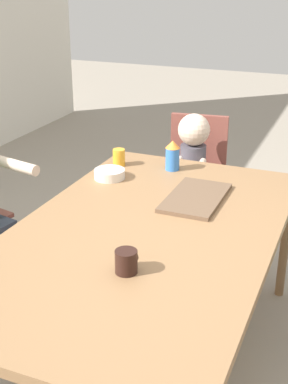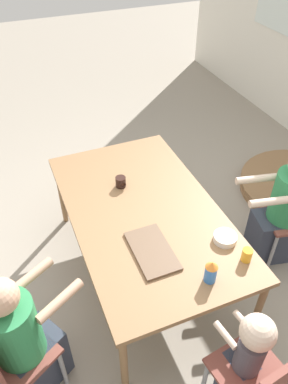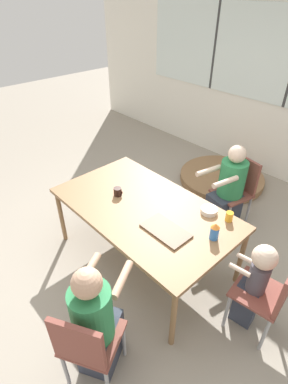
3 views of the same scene
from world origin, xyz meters
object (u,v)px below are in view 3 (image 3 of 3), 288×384
object	(u,v)px
sippy_cup	(215,231)
folded_table_stack	(221,178)
juice_glass	(229,217)
chair_for_toddler	(272,292)
person_man_blue_shirt	(96,324)
person_woman_green_shirt	(228,192)
bowl_white_shallow	(209,210)
chair_for_man_blue_shirt	(86,344)
person_toddler	(254,285)
chair_for_woman_green_shirt	(238,186)
coffee_mug	(118,192)

from	to	relation	value
sippy_cup	folded_table_stack	world-z (taller)	sippy_cup
juice_glass	folded_table_stack	world-z (taller)	juice_glass
chair_for_toddler	person_man_blue_shirt	world-z (taller)	person_man_blue_shirt
juice_glass	person_man_blue_shirt	bearing A→B (deg)	-94.31
person_woman_green_shirt	bowl_white_shallow	xyz separation A→B (m)	(0.25, -0.75, 0.26)
chair_for_toddler	person_woman_green_shirt	distance (m)	1.46
chair_for_man_blue_shirt	folded_table_stack	size ratio (longest dim) A/B	0.68
person_man_blue_shirt	person_toddler	world-z (taller)	person_man_blue_shirt
chair_for_man_blue_shirt	folded_table_stack	world-z (taller)	chair_for_man_blue_shirt
chair_for_woman_green_shirt	juice_glass	size ratio (longest dim) A/B	9.24
chair_for_toddler	person_toddler	xyz separation A→B (m)	(-0.15, -0.02, -0.03)
juice_glass	chair_for_woman_green_shirt	bearing A→B (deg)	115.36
person_toddler	bowl_white_shallow	size ratio (longest dim) A/B	5.75
chair_for_man_blue_shirt	folded_table_stack	distance (m)	3.37
bowl_white_shallow	coffee_mug	bearing A→B (deg)	-150.40
person_man_blue_shirt	chair_for_man_blue_shirt	bearing A→B (deg)	-90.00
chair_for_woman_green_shirt	coffee_mug	distance (m)	1.54
person_man_blue_shirt	juice_glass	size ratio (longest dim) A/B	11.79
person_woman_green_shirt	sippy_cup	bearing A→B (deg)	128.52
chair_for_man_blue_shirt	chair_for_woman_green_shirt	bearing A→B (deg)	68.90
person_toddler	juice_glass	world-z (taller)	person_toddler
folded_table_stack	person_woman_green_shirt	bearing A→B (deg)	-54.11
chair_for_toddler	sippy_cup	distance (m)	0.66
coffee_mug	juice_glass	distance (m)	1.15
person_toddler	chair_for_toddler	bearing A→B (deg)	-90.00
chair_for_man_blue_shirt	person_man_blue_shirt	distance (m)	0.17
chair_for_man_blue_shirt	sippy_cup	size ratio (longest dim) A/B	5.25
juice_glass	folded_table_stack	distance (m)	2.02
chair_for_man_blue_shirt	coffee_mug	distance (m)	1.51
folded_table_stack	person_man_blue_shirt	bearing A→B (deg)	-72.54
person_man_blue_shirt	sippy_cup	bearing A→B (deg)	52.21
chair_for_toddler	folded_table_stack	distance (m)	2.54
chair_for_man_blue_shirt	sippy_cup	world-z (taller)	sippy_cup
chair_for_man_blue_shirt	bowl_white_shallow	world-z (taller)	chair_for_man_blue_shirt
chair_for_toddler	person_woman_green_shirt	size ratio (longest dim) A/B	0.79
person_man_blue_shirt	person_toddler	bearing A→B (deg)	33.24
juice_glass	bowl_white_shallow	bearing A→B (deg)	-169.31
coffee_mug	folded_table_stack	distance (m)	2.19
chair_for_toddler	sippy_cup	size ratio (longest dim) A/B	5.25
coffee_mug	sippy_cup	xyz separation A→B (m)	(1.09, 0.21, 0.04)
chair_for_man_blue_shirt	sippy_cup	xyz separation A→B (m)	(0.08, 1.31, 0.29)
chair_for_man_blue_shirt	chair_for_toddler	world-z (taller)	same
person_man_blue_shirt	sippy_cup	world-z (taller)	person_man_blue_shirt
person_man_blue_shirt	bowl_white_shallow	world-z (taller)	person_man_blue_shirt
coffee_mug	sippy_cup	bearing A→B (deg)	10.85
person_toddler	bowl_white_shallow	xyz separation A→B (m)	(-0.69, 0.25, 0.26)
coffee_mug	folded_table_stack	xyz separation A→B (m)	(-0.03, 2.07, -0.72)
chair_for_toddler	chair_for_woman_green_shirt	bearing A→B (deg)	35.08
chair_for_woman_green_shirt	chair_for_toddler	bearing A→B (deg)	144.92
person_toddler	juice_glass	size ratio (longest dim) A/B	9.88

